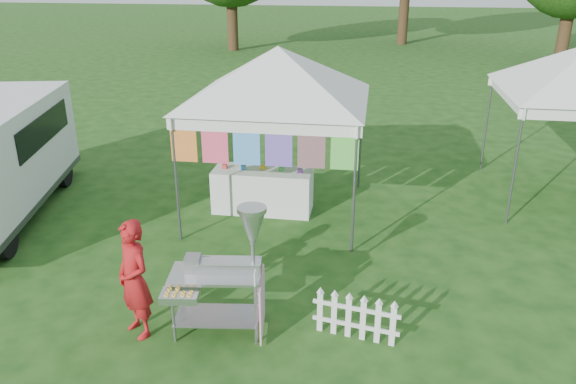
# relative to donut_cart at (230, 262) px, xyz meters

# --- Properties ---
(ground) EXTENTS (120.00, 120.00, 0.00)m
(ground) POSITION_rel_donut_cart_xyz_m (-0.06, 0.27, -0.99)
(ground) COLOR #194112
(ground) RESTS_ON ground
(canopy_main) EXTENTS (4.24, 4.24, 3.45)m
(canopy_main) POSITION_rel_donut_cart_xyz_m (-0.06, 3.77, 2.00)
(canopy_main) COLOR #59595E
(canopy_main) RESTS_ON ground
(donut_cart) EXTENTS (1.21, 0.96, 1.68)m
(donut_cart) POSITION_rel_donut_cart_xyz_m (0.00, 0.00, 0.00)
(donut_cart) COLOR gray
(donut_cart) RESTS_ON ground
(vendor) EXTENTS (0.66, 0.63, 1.52)m
(vendor) POSITION_rel_donut_cart_xyz_m (-1.13, -0.19, -0.23)
(vendor) COLOR #AD1519
(vendor) RESTS_ON ground
(picket_fence) EXTENTS (1.07, 0.22, 0.56)m
(picket_fence) POSITION_rel_donut_cart_xyz_m (1.51, 0.11, -0.70)
(picket_fence) COLOR white
(picket_fence) RESTS_ON ground
(display_table) EXTENTS (1.80, 0.70, 0.79)m
(display_table) POSITION_rel_donut_cart_xyz_m (-0.35, 3.74, -0.59)
(display_table) COLOR white
(display_table) RESTS_ON ground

